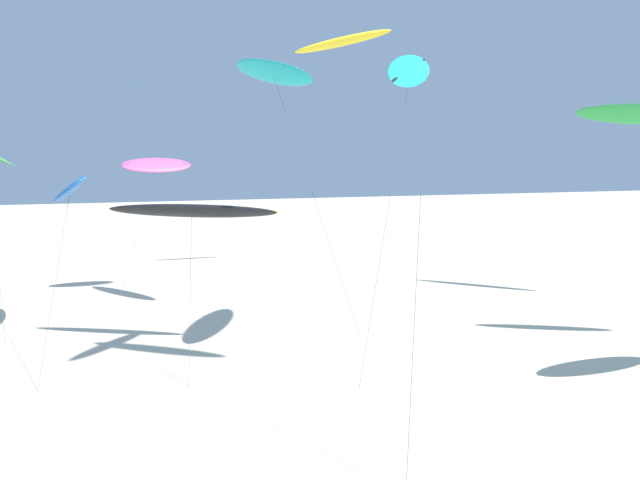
% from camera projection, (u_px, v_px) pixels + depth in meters
% --- Properties ---
extents(flying_kite_1, '(6.17, 8.70, 9.24)m').
position_uv_depth(flying_kite_1, '(157.00, 165.00, 49.19)').
color(flying_kite_1, '#EA5193').
rests_on(flying_kite_1, ground).
extents(flying_kite_2, '(7.78, 8.79, 7.20)m').
position_uv_depth(flying_kite_2, '(192.00, 211.00, 36.03)').
color(flying_kite_2, black).
rests_on(flying_kite_2, ground).
extents(flying_kite_4, '(3.11, 12.52, 8.73)m').
position_uv_depth(flying_kite_4, '(70.00, 190.00, 38.97)').
color(flying_kite_4, blue).
rests_on(flying_kite_4, ground).
extents(flying_kite_6, '(4.71, 8.95, 15.14)m').
position_uv_depth(flying_kite_6, '(273.00, 72.00, 42.21)').
color(flying_kite_6, '#19B2B7').
rests_on(flying_kite_6, ground).
extents(flying_kite_7, '(6.73, 6.87, 14.50)m').
position_uv_depth(flying_kite_7, '(410.00, 70.00, 33.33)').
color(flying_kite_7, '#19B2B7').
rests_on(flying_kite_7, ground).
extents(flying_kite_10, '(7.53, 6.21, 18.93)m').
position_uv_depth(flying_kite_10, '(344.00, 41.00, 56.39)').
color(flying_kite_10, yellow).
rests_on(flying_kite_10, ground).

